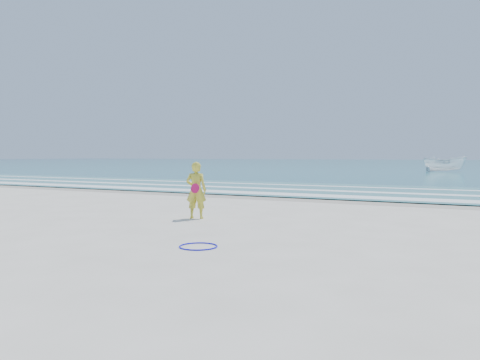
% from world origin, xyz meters
% --- Properties ---
extents(ground, '(400.00, 400.00, 0.00)m').
position_xyz_m(ground, '(0.00, 0.00, 0.00)').
color(ground, silver).
rests_on(ground, ground).
extents(wet_sand, '(400.00, 2.40, 0.00)m').
position_xyz_m(wet_sand, '(0.00, 9.00, 0.00)').
color(wet_sand, '#B2A893').
rests_on(wet_sand, ground).
extents(ocean, '(400.00, 190.00, 0.04)m').
position_xyz_m(ocean, '(0.00, 105.00, 0.02)').
color(ocean, '#19727F').
rests_on(ocean, ground).
extents(shallow, '(400.00, 10.00, 0.01)m').
position_xyz_m(shallow, '(0.00, 14.00, 0.04)').
color(shallow, '#59B7AD').
rests_on(shallow, ocean).
extents(foam_near, '(400.00, 1.40, 0.01)m').
position_xyz_m(foam_near, '(0.00, 10.30, 0.05)').
color(foam_near, white).
rests_on(foam_near, shallow).
extents(foam_mid, '(400.00, 0.90, 0.01)m').
position_xyz_m(foam_mid, '(0.00, 13.20, 0.05)').
color(foam_mid, white).
rests_on(foam_mid, shallow).
extents(foam_far, '(400.00, 0.60, 0.01)m').
position_xyz_m(foam_far, '(0.00, 16.50, 0.05)').
color(foam_far, white).
rests_on(foam_far, shallow).
extents(hoop, '(1.00, 1.00, 0.03)m').
position_xyz_m(hoop, '(2.56, -1.48, 0.01)').
color(hoop, '#0D0CDD').
rests_on(hoop, ground).
extents(boat, '(4.69, 2.89, 1.70)m').
position_xyz_m(boat, '(3.91, 45.43, 0.89)').
color(boat, white).
rests_on(boat, ocean).
extents(woman, '(0.67, 0.54, 1.60)m').
position_xyz_m(woman, '(0.29, 1.98, 0.80)').
color(woman, gold).
rests_on(woman, ground).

